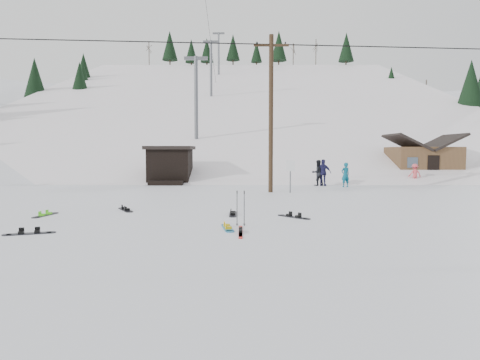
{
  "coord_description": "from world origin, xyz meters",
  "views": [
    {
      "loc": [
        0.33,
        -10.77,
        2.44
      ],
      "look_at": [
        0.26,
        4.14,
        1.4
      ],
      "focal_mm": 32.0,
      "sensor_mm": 36.0,
      "label": 1
    }
  ],
  "objects_px": {
    "hero_snowboard": "(228,228)",
    "cabin": "(422,162)",
    "hero_skis": "(241,231)",
    "utility_pole": "(271,111)"
  },
  "relations": [
    {
      "from": "hero_snowboard",
      "to": "hero_skis",
      "type": "height_order",
      "value": "same"
    },
    {
      "from": "hero_snowboard",
      "to": "utility_pole",
      "type": "bearing_deg",
      "value": -19.37
    },
    {
      "from": "hero_snowboard",
      "to": "hero_skis",
      "type": "bearing_deg",
      "value": -155.71
    },
    {
      "from": "hero_snowboard",
      "to": "hero_skis",
      "type": "distance_m",
      "value": 0.75
    },
    {
      "from": "hero_skis",
      "to": "utility_pole",
      "type": "bearing_deg",
      "value": 81.95
    },
    {
      "from": "hero_skis",
      "to": "cabin",
      "type": "bearing_deg",
      "value": 56.38
    },
    {
      "from": "utility_pole",
      "to": "cabin",
      "type": "xyz_separation_m",
      "value": [
        13.0,
        10.0,
        -3.2
      ]
    },
    {
      "from": "cabin",
      "to": "hero_skis",
      "type": "xyz_separation_m",
      "value": [
        -14.71,
        -22.18,
        -1.45
      ]
    },
    {
      "from": "cabin",
      "to": "utility_pole",
      "type": "bearing_deg",
      "value": -142.44
    },
    {
      "from": "hero_snowboard",
      "to": "cabin",
      "type": "bearing_deg",
      "value": -44.03
    }
  ]
}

